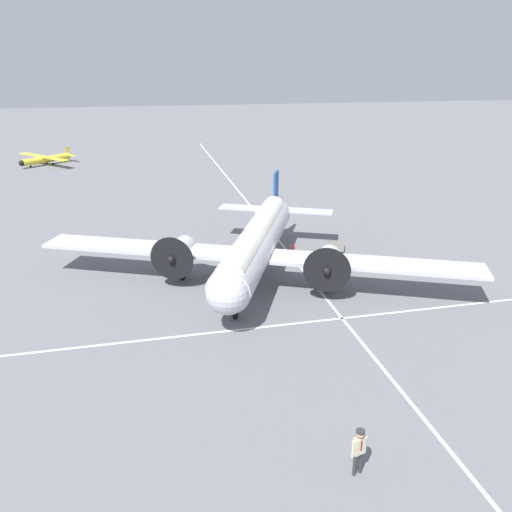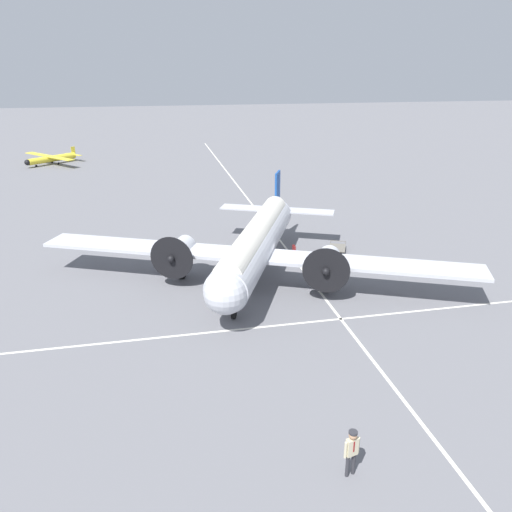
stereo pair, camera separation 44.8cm
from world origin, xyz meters
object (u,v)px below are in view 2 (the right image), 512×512
(airliner_main, at_px, (255,245))
(baggage_cart, at_px, (337,248))
(suitcase_near_door, at_px, (294,249))
(suitcase_upright_spare, at_px, (328,251))
(light_aircraft_distant, at_px, (51,158))
(crew_foreground, at_px, (352,448))

(airliner_main, xyz_separation_m, baggage_cart, (3.93, -7.03, -2.12))
(suitcase_near_door, height_order, baggage_cart, suitcase_near_door)
(airliner_main, bearing_deg, suitcase_near_door, 162.30)
(suitcase_near_door, distance_m, suitcase_upright_spare, 2.47)
(baggage_cart, relative_size, light_aircraft_distant, 0.24)
(suitcase_upright_spare, relative_size, baggage_cart, 0.23)
(suitcase_upright_spare, distance_m, baggage_cart, 0.96)
(crew_foreground, xyz_separation_m, suitcase_upright_spare, (20.06, -6.32, -0.91))
(airliner_main, distance_m, light_aircraft_distant, 48.92)
(airliner_main, distance_m, baggage_cart, 8.33)
(suitcase_near_door, height_order, suitcase_upright_spare, suitcase_near_door)
(baggage_cart, distance_m, light_aircraft_distant, 48.77)
(suitcase_upright_spare, distance_m, light_aircraft_distant, 48.64)
(crew_foreground, bearing_deg, suitcase_upright_spare, -122.62)
(crew_foreground, relative_size, light_aircraft_distant, 0.21)
(crew_foreground, bearing_deg, suitcase_near_door, -115.94)
(airliner_main, relative_size, suitcase_near_door, 40.88)
(suitcase_upright_spare, bearing_deg, airliner_main, 119.82)
(suitcase_upright_spare, bearing_deg, baggage_cart, -65.36)
(crew_foreground, height_order, light_aircraft_distant, light_aircraft_distant)
(light_aircraft_distant, bearing_deg, suitcase_near_door, 78.70)
(suitcase_upright_spare, height_order, light_aircraft_distant, light_aircraft_distant)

